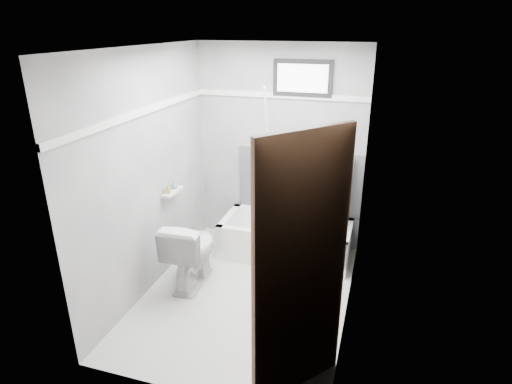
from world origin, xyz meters
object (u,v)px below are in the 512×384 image
at_px(bathtub, 285,238).
at_px(soap_bottle_b, 174,184).
at_px(toilet, 191,251).
at_px(door, 332,304).
at_px(office_chair, 317,206).
at_px(soap_bottle_a, 168,188).

distance_m(bathtub, soap_bottle_b, 1.45).
height_order(bathtub, soap_bottle_b, soap_bottle_b).
bearing_deg(toilet, door, 137.32).
bearing_deg(toilet, bathtub, -135.69).
xyz_separation_m(office_chair, soap_bottle_a, (-1.47, -0.71, 0.31)).
height_order(office_chair, soap_bottle_b, office_chair).
height_order(bathtub, toilet, toilet).
bearing_deg(soap_bottle_b, soap_bottle_a, -90.00).
bearing_deg(soap_bottle_a, bathtub, 30.75).
bearing_deg(door, office_chair, 101.33).
distance_m(bathtub, toilet, 1.19).
bearing_deg(toilet, soap_bottle_a, -33.27).
height_order(bathtub, soap_bottle_a, soap_bottle_a).
xyz_separation_m(bathtub, office_chair, (0.34, 0.04, 0.44)).
xyz_separation_m(office_chair, door, (0.45, -2.25, 0.35)).
bearing_deg(soap_bottle_b, toilet, -45.90).
bearing_deg(soap_bottle_a, door, -38.73).
bearing_deg(soap_bottle_b, bathtub, 25.20).
bearing_deg(door, toilet, 139.86).
distance_m(bathtub, soap_bottle_a, 1.51).
relative_size(bathtub, office_chair, 1.41).
xyz_separation_m(office_chair, toilet, (-1.15, -0.90, -0.28)).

